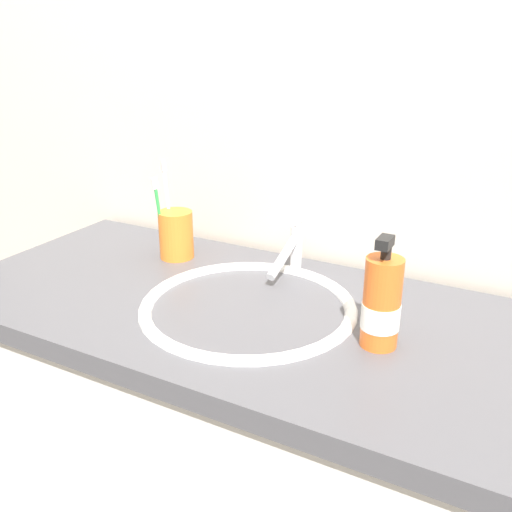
{
  "coord_description": "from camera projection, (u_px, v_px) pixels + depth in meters",
  "views": [
    {
      "loc": [
        0.41,
        -0.81,
        1.34
      ],
      "look_at": [
        -0.04,
        0.02,
        0.96
      ],
      "focal_mm": 39.83,
      "sensor_mm": 36.0,
      "label": 1
    }
  ],
  "objects": [
    {
      "name": "faucet",
      "position": [
        291.0,
        250.0,
        1.16
      ],
      "size": [
        0.02,
        0.16,
        0.11
      ],
      "color": "silver",
      "rests_on": "sink_basin"
    },
    {
      "name": "sink_basin",
      "position": [
        248.0,
        329.0,
        1.05
      ],
      "size": [
        0.4,
        0.4,
        0.13
      ],
      "color": "white",
      "rests_on": "vanity_counter"
    },
    {
      "name": "toothbrush_green",
      "position": [
        159.0,
        213.0,
        1.21
      ],
      "size": [
        0.02,
        0.03,
        0.18
      ],
      "color": "green",
      "rests_on": "toothbrush_cup"
    },
    {
      "name": "soap_dispenser",
      "position": [
        381.0,
        304.0,
        0.88
      ],
      "size": [
        0.06,
        0.06,
        0.19
      ],
      "color": "orange",
      "rests_on": "vanity_counter"
    },
    {
      "name": "toothbrush_cup",
      "position": [
        176.0,
        235.0,
        1.24
      ],
      "size": [
        0.07,
        0.07,
        0.1
      ],
      "primitive_type": "cylinder",
      "color": "orange",
      "rests_on": "vanity_counter"
    },
    {
      "name": "toothbrush_white",
      "position": [
        168.0,
        202.0,
        1.24
      ],
      "size": [
        0.05,
        0.04,
        0.2
      ],
      "color": "white",
      "rests_on": "toothbrush_cup"
    },
    {
      "name": "tiled_wall_back",
      "position": [
        339.0,
        104.0,
        1.14
      ],
      "size": [
        2.45,
        0.04,
        2.4
      ],
      "primitive_type": "cube",
      "color": "beige",
      "rests_on": "ground"
    },
    {
      "name": "vanity_counter",
      "position": [
        267.0,
        497.0,
        1.18
      ],
      "size": [
        1.25,
        0.53,
        0.87
      ],
      "color": "silver",
      "rests_on": "ground"
    }
  ]
}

